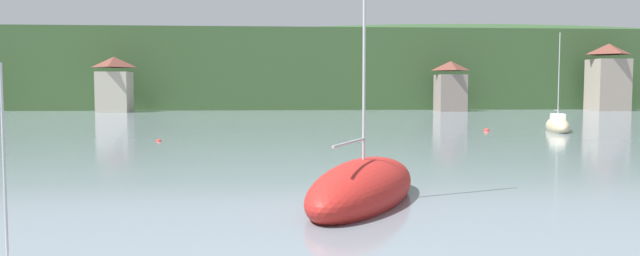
# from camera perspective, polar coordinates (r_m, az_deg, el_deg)

# --- Properties ---
(wooded_hillside) EXTENTS (352.00, 64.96, 28.90)m
(wooded_hillside) POSITION_cam_1_polar(r_m,az_deg,el_deg) (141.66, 6.85, 4.73)
(wooded_hillside) COLOR #38562D
(wooded_hillside) RESTS_ON ground_plane
(shore_building_westcentral) EXTENTS (5.06, 4.98, 8.70)m
(shore_building_westcentral) POSITION_cam_1_polar(r_m,az_deg,el_deg) (99.82, -18.96, 3.86)
(shore_building_westcentral) COLOR #BCB29E
(shore_building_westcentral) RESTS_ON ground_plane
(shore_building_central) EXTENTS (4.64, 4.80, 8.19)m
(shore_building_central) POSITION_cam_1_polar(r_m,az_deg,el_deg) (100.53, 12.30, 3.84)
(shore_building_central) COLOR gray
(shore_building_central) RESTS_ON ground_plane
(shore_building_eastcentral) EXTENTS (5.77, 5.42, 11.17)m
(shore_building_eastcentral) POSITION_cam_1_polar(r_m,az_deg,el_deg) (111.44, 25.70, 4.29)
(shore_building_eastcentral) COLOR gray
(shore_building_eastcentral) RESTS_ON ground_plane
(sailboat_mid_4) EXTENTS (6.09, 8.74, 11.47)m
(sailboat_mid_4) POSITION_cam_1_polar(r_m,az_deg,el_deg) (20.87, 4.15, -5.78)
(sailboat_mid_4) COLOR red
(sailboat_mid_4) RESTS_ON ground_plane
(sailboat_far_7) EXTENTS (3.79, 7.15, 9.34)m
(sailboat_far_7) POSITION_cam_1_polar(r_m,az_deg,el_deg) (58.35, 21.66, 0.18)
(sailboat_far_7) COLOR #CCBC8E
(sailboat_far_7) RESTS_ON ground_plane
(mooring_buoy_near) EXTENTS (0.51, 0.51, 0.51)m
(mooring_buoy_near) POSITION_cam_1_polar(r_m,az_deg,el_deg) (56.07, 15.55, -0.29)
(mooring_buoy_near) COLOR red
(mooring_buoy_near) RESTS_ON ground_plane
(mooring_buoy_mid) EXTENTS (0.36, 0.36, 0.36)m
(mooring_buoy_mid) POSITION_cam_1_polar(r_m,az_deg,el_deg) (45.49, -15.08, -1.24)
(mooring_buoy_mid) COLOR red
(mooring_buoy_mid) RESTS_ON ground_plane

